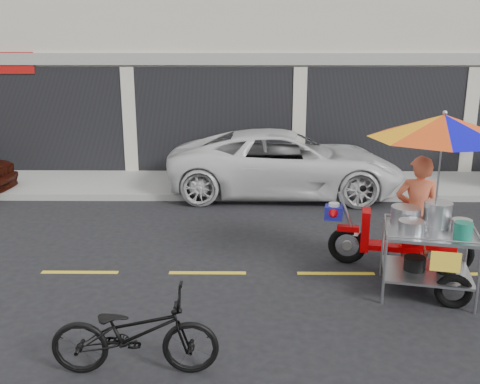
{
  "coord_description": "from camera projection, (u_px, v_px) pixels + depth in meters",
  "views": [
    {
      "loc": [
        -1.41,
        -7.69,
        3.42
      ],
      "look_at": [
        -1.5,
        0.6,
        1.15
      ],
      "focal_mm": 40.0,
      "sensor_mm": 36.0,
      "label": 1
    }
  ],
  "objects": [
    {
      "name": "ground",
      "position": [
        336.0,
        274.0,
        8.31
      ],
      "size": [
        90.0,
        90.0,
        0.0
      ],
      "primitive_type": "plane",
      "color": "black"
    },
    {
      "name": "sidewalk",
      "position": [
        301.0,
        182.0,
        13.59
      ],
      "size": [
        45.0,
        3.0,
        0.15
      ],
      "primitive_type": "cube",
      "color": "gray",
      "rests_on": "ground"
    },
    {
      "name": "shophouse_block",
      "position": [
        376.0,
        20.0,
        17.37
      ],
      "size": [
        36.0,
        8.11,
        10.4
      ],
      "color": "beige",
      "rests_on": "ground"
    },
    {
      "name": "centerline",
      "position": [
        336.0,
        273.0,
        8.31
      ],
      "size": [
        42.0,
        0.1,
        0.01
      ],
      "primitive_type": "cube",
      "color": "gold",
      "rests_on": "ground"
    },
    {
      "name": "white_pickup",
      "position": [
        286.0,
        163.0,
        12.62
      ],
      "size": [
        5.55,
        2.72,
        1.52
      ],
      "primitive_type": "imported",
      "rotation": [
        0.0,
        0.0,
        1.53
      ],
      "color": "silver",
      "rests_on": "ground"
    },
    {
      "name": "near_bicycle",
      "position": [
        135.0,
        333.0,
        5.68
      ],
      "size": [
        1.8,
        0.66,
        0.94
      ],
      "primitive_type": "imported",
      "rotation": [
        0.0,
        0.0,
        1.59
      ],
      "color": "black",
      "rests_on": "ground"
    },
    {
      "name": "food_vendor_rig",
      "position": [
        429.0,
        176.0,
        7.58
      ],
      "size": [
        2.58,
        2.46,
        2.61
      ],
      "rotation": [
        0.0,
        0.0,
        -0.22
      ],
      "color": "black",
      "rests_on": "ground"
    }
  ]
}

